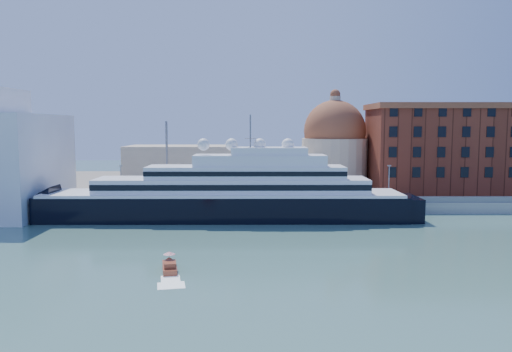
{
  "coord_description": "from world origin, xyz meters",
  "views": [
    {
      "loc": [
        -0.27,
        -79.81,
        19.6
      ],
      "look_at": [
        0.14,
        18.0,
        9.63
      ],
      "focal_mm": 35.0,
      "sensor_mm": 36.0,
      "label": 1
    }
  ],
  "objects": [
    {
      "name": "land",
      "position": [
        0.0,
        75.0,
        1.0
      ],
      "size": [
        260.0,
        72.0,
        2.0
      ],
      "primitive_type": "cube",
      "color": "slate",
      "rests_on": "ground"
    },
    {
      "name": "lamp_posts",
      "position": [
        -12.67,
        32.27,
        9.84
      ],
      "size": [
        120.8,
        2.4,
        18.0
      ],
      "color": "slate",
      "rests_on": "quay"
    },
    {
      "name": "superyacht",
      "position": [
        -9.12,
        23.0,
        4.39
      ],
      "size": [
        85.06,
        11.79,
        25.42
      ],
      "color": "black",
      "rests_on": "ground"
    },
    {
      "name": "water_taxi",
      "position": [
        -11.67,
        -14.07,
        0.63
      ],
      "size": [
        2.9,
        5.82,
        2.64
      ],
      "rotation": [
        0.0,
        0.0,
        0.2
      ],
      "color": "maroon",
      "rests_on": "ground"
    },
    {
      "name": "quay",
      "position": [
        0.0,
        34.0,
        1.25
      ],
      "size": [
        180.0,
        10.0,
        2.5
      ],
      "primitive_type": "cube",
      "color": "gray",
      "rests_on": "ground"
    },
    {
      "name": "service_barge",
      "position": [
        -36.4,
        22.41,
        0.84
      ],
      "size": [
        13.39,
        5.52,
        2.93
      ],
      "rotation": [
        0.0,
        0.0,
        0.09
      ],
      "color": "white",
      "rests_on": "ground"
    },
    {
      "name": "warehouse",
      "position": [
        52.0,
        52.0,
        13.79
      ],
      "size": [
        43.0,
        19.0,
        23.25
      ],
      "color": "maroon",
      "rests_on": "land"
    },
    {
      "name": "church",
      "position": [
        6.39,
        57.72,
        10.91
      ],
      "size": [
        66.0,
        18.0,
        25.5
      ],
      "color": "beige",
      "rests_on": "land"
    },
    {
      "name": "ground",
      "position": [
        0.0,
        0.0,
        0.0
      ],
      "size": [
        400.0,
        400.0,
        0.0
      ],
      "primitive_type": "plane",
      "color": "#3C6860",
      "rests_on": "ground"
    },
    {
      "name": "quay_fence",
      "position": [
        0.0,
        29.5,
        3.1
      ],
      "size": [
        180.0,
        0.1,
        1.2
      ],
      "primitive_type": "cube",
      "color": "slate",
      "rests_on": "quay"
    }
  ]
}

